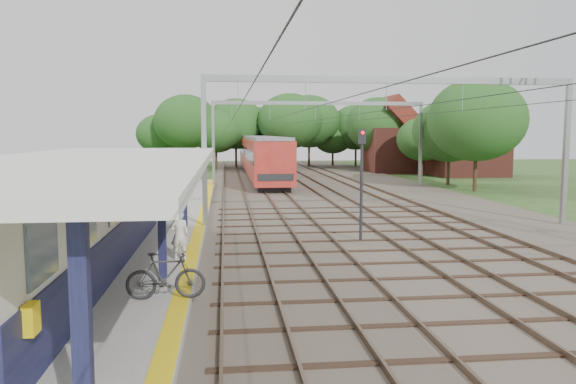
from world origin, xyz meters
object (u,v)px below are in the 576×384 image
person (180,235)px  train (259,154)px  signal_post (362,170)px  bicycle (166,276)px

person → train: size_ratio=0.04×
train → signal_post: signal_post is taller
signal_post → person: bearing=-138.3°
bicycle → person: bearing=-0.6°
bicycle → signal_post: signal_post is taller
person → signal_post: bearing=-151.7°
train → signal_post: (1.85, -37.07, 0.73)m
person → bicycle: person is taller
train → signal_post: size_ratio=8.31×
person → bicycle: 4.42m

